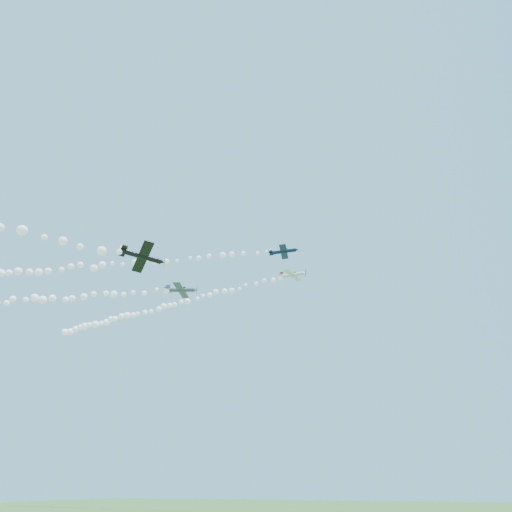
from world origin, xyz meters
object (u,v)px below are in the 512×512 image
at_px(plane_white, 293,275).
at_px(plane_navy, 284,251).
at_px(plane_grey, 181,290).
at_px(plane_black, 143,256).

xyz_separation_m(plane_white, plane_navy, (4.44, -20.28, -4.63)).
relative_size(plane_white, plane_grey, 1.00).
bearing_deg(plane_navy, plane_grey, 162.72).
relative_size(plane_white, plane_black, 1.32).
distance_m(plane_navy, plane_grey, 24.99).
bearing_deg(plane_black, plane_navy, 20.97).
distance_m(plane_white, plane_black, 53.54).
relative_size(plane_navy, plane_black, 1.11).
bearing_deg(plane_white, plane_navy, -69.74).
bearing_deg(plane_navy, plane_black, -124.09).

